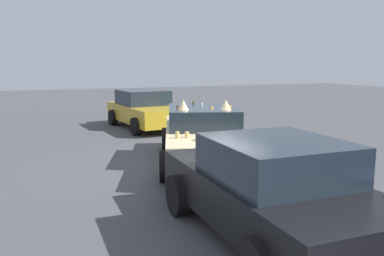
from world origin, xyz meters
name	(u,v)px	position (x,y,z in m)	size (l,w,h in m)	color
ground_plane	(203,163)	(0.00, 0.00, 0.00)	(60.00, 60.00, 0.00)	#47474C
art_car_decorated	(203,135)	(0.05, -0.02, 0.70)	(5.00, 3.23, 1.60)	beige
parked_sedan_behind_right	(145,109)	(5.81, -0.17, 0.70)	(4.28, 2.35, 1.42)	gold
parked_sedan_far_right	(270,189)	(-4.20, 0.85, 0.72)	(4.03, 2.07, 1.44)	black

